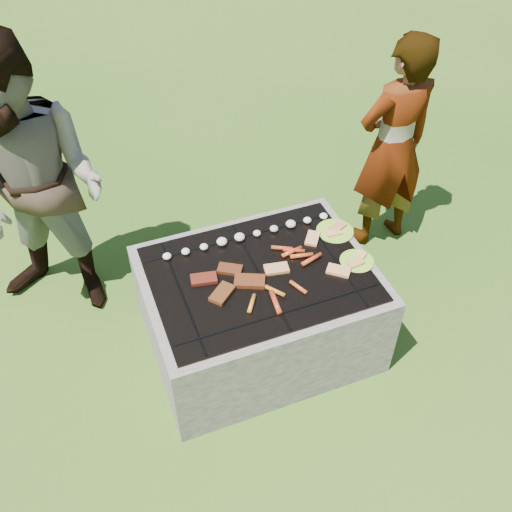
{
  "coord_description": "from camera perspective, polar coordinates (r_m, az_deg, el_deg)",
  "views": [
    {
      "loc": [
        -0.83,
        -2.09,
        2.9
      ],
      "look_at": [
        0.0,
        0.05,
        0.7
      ],
      "focal_mm": 40.0,
      "sensor_mm": 36.0,
      "label": 1
    }
  ],
  "objects": [
    {
      "name": "bystander",
      "position": [
        3.52,
        -21.17,
        6.13
      ],
      "size": [
        1.12,
        1.07,
        1.82
      ],
      "primitive_type": "imported",
      "rotation": [
        0.0,
        0.0,
        -0.59
      ],
      "color": "gray",
      "rests_on": "ground"
    },
    {
      "name": "plate_near",
      "position": [
        3.33,
        10.06,
        -0.5
      ],
      "size": [
        0.26,
        0.26,
        0.03
      ],
      "color": "#CDE236",
      "rests_on": "fire_pit"
    },
    {
      "name": "mushrooms",
      "position": [
        3.41,
        -0.77,
        2.11
      ],
      "size": [
        1.05,
        0.06,
        0.04
      ],
      "color": "white",
      "rests_on": "fire_pit"
    },
    {
      "name": "bread_on_grate",
      "position": [
        3.28,
        5.17,
        -0.43
      ],
      "size": [
        0.47,
        0.44,
        0.02
      ],
      "color": "#D9C86F",
      "rests_on": "fire_pit"
    },
    {
      "name": "fire_pit",
      "position": [
        3.45,
        0.3,
        -5.56
      ],
      "size": [
        1.3,
        1.0,
        0.62
      ],
      "color": "#A39A91",
      "rests_on": "ground"
    },
    {
      "name": "pork_slabs",
      "position": [
        3.15,
        -2.71,
        -2.54
      ],
      "size": [
        0.41,
        0.31,
        0.02
      ],
      "color": "maroon",
      "rests_on": "fire_pit"
    },
    {
      "name": "plate_far",
      "position": [
        3.5,
        7.91,
        2.48
      ],
      "size": [
        0.29,
        0.29,
        0.03
      ],
      "color": "#C8FF3C",
      "rests_on": "fire_pit"
    },
    {
      "name": "lawn",
      "position": [
        3.67,
        0.29,
        -8.44
      ],
      "size": [
        60.0,
        60.0,
        0.0
      ],
      "primitive_type": "plane",
      "color": "#284A12",
      "rests_on": "ground"
    },
    {
      "name": "sausages",
      "position": [
        3.2,
        3.18,
        -1.62
      ],
      "size": [
        0.56,
        0.5,
        0.03
      ],
      "color": "#B8371E",
      "rests_on": "fire_pit"
    },
    {
      "name": "cook",
      "position": [
        3.99,
        13.51,
        10.56
      ],
      "size": [
        0.59,
        0.41,
        1.57
      ],
      "primitive_type": "imported",
      "rotation": [
        0.0,
        0.0,
        3.2
      ],
      "color": "#9D9583",
      "rests_on": "ground"
    }
  ]
}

